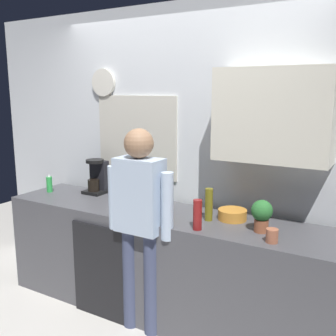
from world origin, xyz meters
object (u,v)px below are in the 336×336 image
object	(u,v)px
bottle_red_vinegar	(198,215)
mixing_bowl	(232,215)
bottle_green_wine	(151,186)
person_at_sink	(140,215)
cup_terracotta_mug	(272,236)
storage_canister	(161,198)
dish_soap	(49,184)
potted_plant	(262,214)
cup_yellow_cup	(168,214)
coffee_maker	(97,178)
bottle_olive_oil	(209,205)

from	to	relation	value
bottle_red_vinegar	mixing_bowl	xyz separation A→B (m)	(0.14, 0.33, -0.07)
bottle_green_wine	mixing_bowl	world-z (taller)	bottle_green_wine
person_at_sink	bottle_red_vinegar	bearing A→B (deg)	5.19
cup_terracotta_mug	storage_canister	bearing A→B (deg)	164.56
dish_soap	potted_plant	bearing A→B (deg)	-1.08
potted_plant	storage_canister	bearing A→B (deg)	172.16
storage_canister	cup_yellow_cup	bearing A→B (deg)	-47.80
bottle_red_vinegar	potted_plant	bearing A→B (deg)	24.59
cup_terracotta_mug	storage_canister	size ratio (longest dim) A/B	0.54
bottle_red_vinegar	mixing_bowl	distance (m)	0.37
bottle_red_vinegar	dish_soap	bearing A→B (deg)	172.50
dish_soap	person_at_sink	size ratio (longest dim) A/B	0.11
potted_plant	cup_terracotta_mug	bearing A→B (deg)	-52.67
cup_terracotta_mug	dish_soap	bearing A→B (deg)	174.96
cup_yellow_cup	cup_terracotta_mug	size ratio (longest dim) A/B	0.92
storage_canister	potted_plant	bearing A→B (deg)	-7.84
coffee_maker	bottle_green_wine	distance (m)	0.64
cup_yellow_cup	mixing_bowl	size ratio (longest dim) A/B	0.39
person_at_sink	potted_plant	bearing A→B (deg)	12.80
dish_soap	cup_terracotta_mug	bearing A→B (deg)	-5.04
potted_plant	person_at_sink	xyz separation A→B (m)	(-0.85, -0.26, -0.07)
bottle_green_wine	bottle_red_vinegar	size ratio (longest dim) A/B	1.36
bottle_red_vinegar	cup_terracotta_mug	size ratio (longest dim) A/B	2.39
bottle_green_wine	person_at_sink	bearing A→B (deg)	-67.06
bottle_olive_oil	person_at_sink	bearing A→B (deg)	-145.18
person_at_sink	bottle_olive_oil	bearing A→B (deg)	30.72
bottle_red_vinegar	bottle_olive_oil	size ratio (longest dim) A/B	0.88
bottle_olive_oil	cup_terracotta_mug	size ratio (longest dim) A/B	2.72
potted_plant	bottle_green_wine	bearing A→B (deg)	168.07
bottle_olive_oil	person_at_sink	world-z (taller)	person_at_sink
potted_plant	cup_yellow_cup	bearing A→B (deg)	-172.30
bottle_olive_oil	cup_terracotta_mug	distance (m)	0.58
person_at_sink	dish_soap	bearing A→B (deg)	162.67
mixing_bowl	potted_plant	size ratio (longest dim) A/B	0.96
bottle_green_wine	cup_terracotta_mug	xyz separation A→B (m)	(1.18, -0.38, -0.10)
mixing_bowl	storage_canister	world-z (taller)	storage_canister
bottle_olive_oil	storage_canister	world-z (taller)	bottle_olive_oil
mixing_bowl	bottle_red_vinegar	bearing A→B (deg)	-112.09
coffee_maker	potted_plant	size ratio (longest dim) A/B	1.43
coffee_maker	cup_terracotta_mug	xyz separation A→B (m)	(1.82, -0.41, -0.10)
coffee_maker	bottle_olive_oil	bearing A→B (deg)	-9.63
dish_soap	storage_canister	distance (m)	1.23
cup_yellow_cup	storage_canister	bearing A→B (deg)	132.20
potted_plant	dish_soap	world-z (taller)	potted_plant
bottle_red_vinegar	cup_yellow_cup	world-z (taller)	bottle_red_vinegar
bottle_olive_oil	bottle_green_wine	bearing A→B (deg)	163.93
storage_canister	person_at_sink	xyz separation A→B (m)	(0.05, -0.38, -0.03)
cup_terracotta_mug	dish_soap	size ratio (longest dim) A/B	0.51
coffee_maker	bottle_red_vinegar	xyz separation A→B (m)	(1.29, -0.44, -0.04)
cup_yellow_cup	cup_terracotta_mug	distance (m)	0.82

